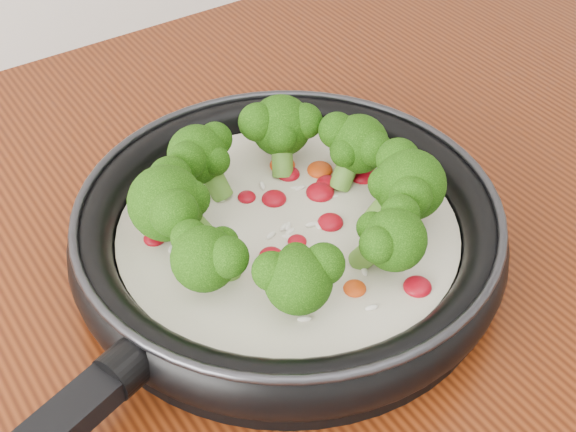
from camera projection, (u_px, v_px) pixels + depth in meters
skillet at (285, 229)px, 0.67m from camera, size 0.59×0.45×0.11m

